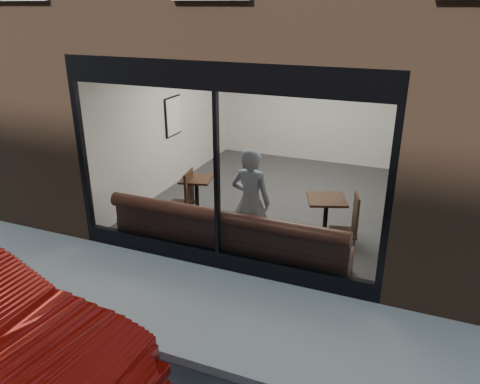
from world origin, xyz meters
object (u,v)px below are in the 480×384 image
at_px(person, 251,202).
at_px(cafe_chair_left, 181,205).
at_px(banquette, 229,244).
at_px(cafe_table_right, 327,199).
at_px(cafe_chair_right, 343,233).
at_px(cafe_table_left, 196,179).

distance_m(person, cafe_chair_left, 2.06).
bearing_deg(banquette, cafe_table_right, 43.87).
xyz_separation_m(banquette, cafe_chair_right, (1.67, 1.10, 0.01)).
bearing_deg(cafe_chair_left, banquette, 134.44).
height_order(cafe_table_left, cafe_table_right, cafe_table_right).
relative_size(banquette, cafe_chair_left, 8.54).
bearing_deg(banquette, cafe_table_left, 133.66).
bearing_deg(cafe_table_right, person, -137.33).
distance_m(cafe_table_right, cafe_chair_left, 2.88).
bearing_deg(cafe_table_left, cafe_chair_left, -140.15).
relative_size(cafe_table_left, cafe_table_right, 0.88).
relative_size(banquette, cafe_table_left, 6.94).
bearing_deg(person, cafe_chair_right, -149.94).
bearing_deg(cafe_table_right, banquette, -136.13).
distance_m(cafe_table_left, cafe_chair_left, 0.60).
distance_m(person, cafe_table_right, 1.44).
bearing_deg(cafe_table_right, cafe_chair_right, -26.13).
bearing_deg(person, cafe_table_left, -33.31).
height_order(cafe_table_left, cafe_chair_left, cafe_table_left).
bearing_deg(person, cafe_table_right, -136.97).
bearing_deg(banquette, person, 48.13).
height_order(person, cafe_table_right, person).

